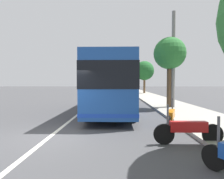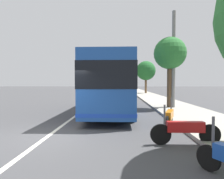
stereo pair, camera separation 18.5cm
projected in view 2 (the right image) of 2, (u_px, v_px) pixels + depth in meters
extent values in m
plane|color=#424244|center=(48.00, 136.00, 7.12)|extent=(220.00, 220.00, 0.00)
cube|color=#9E998E|center=(170.00, 105.00, 16.82)|extent=(110.00, 3.60, 0.14)
cube|color=silver|center=(90.00, 105.00, 17.11)|extent=(110.00, 0.16, 0.01)
cube|color=#1E4C9E|center=(111.00, 84.00, 13.09)|extent=(10.35, 2.60, 3.11)
cube|color=black|center=(111.00, 78.00, 13.08)|extent=(10.39, 2.64, 1.20)
cube|color=#193FB2|center=(111.00, 103.00, 13.14)|extent=(10.38, 2.63, 0.16)
cylinder|color=black|center=(99.00, 100.00, 16.49)|extent=(1.00, 0.30, 1.00)
cylinder|color=black|center=(127.00, 100.00, 16.40)|extent=(1.00, 0.30, 1.00)
cylinder|color=black|center=(86.00, 112.00, 9.88)|extent=(1.00, 0.30, 1.00)
cylinder|color=black|center=(132.00, 112.00, 9.79)|extent=(1.00, 0.30, 1.00)
cylinder|color=black|center=(208.00, 158.00, 4.30)|extent=(0.55, 0.34, 0.58)
cylinder|color=#4C4C51|center=(213.00, 133.00, 4.18)|extent=(0.06, 0.06, 0.70)
cylinder|color=black|center=(161.00, 134.00, 6.12)|extent=(0.09, 0.66, 0.66)
cylinder|color=black|center=(210.00, 135.00, 6.07)|extent=(0.09, 0.66, 0.66)
cube|color=red|center=(185.00, 127.00, 6.09)|extent=(0.25, 1.16, 0.33)
cylinder|color=#4C4C51|center=(165.00, 116.00, 6.09)|extent=(0.06, 0.06, 0.70)
cylinder|color=black|center=(171.00, 117.00, 9.24)|extent=(0.63, 0.30, 0.65)
cylinder|color=black|center=(167.00, 124.00, 7.70)|extent=(0.63, 0.30, 0.65)
cube|color=orange|center=(169.00, 115.00, 8.46)|extent=(1.26, 0.66, 0.35)
cylinder|color=#4C4C51|center=(171.00, 105.00, 9.11)|extent=(0.06, 0.06, 0.70)
cube|color=navy|center=(120.00, 90.00, 41.94)|extent=(4.19, 1.93, 0.71)
cube|color=black|center=(120.00, 87.00, 41.98)|extent=(2.08, 1.72, 0.54)
cylinder|color=black|center=(117.00, 90.00, 43.37)|extent=(0.65, 0.24, 0.64)
cylinder|color=black|center=(124.00, 90.00, 43.25)|extent=(0.65, 0.24, 0.64)
cylinder|color=black|center=(116.00, 91.00, 40.66)|extent=(0.65, 0.24, 0.64)
cylinder|color=black|center=(124.00, 91.00, 40.53)|extent=(0.65, 0.24, 0.64)
cube|color=silver|center=(98.00, 89.00, 47.30)|extent=(4.14, 1.79, 0.84)
cube|color=black|center=(98.00, 86.00, 47.40)|extent=(2.09, 1.63, 0.54)
cylinder|color=black|center=(101.00, 90.00, 45.93)|extent=(0.64, 0.23, 0.64)
cylinder|color=black|center=(94.00, 90.00, 45.97)|extent=(0.64, 0.23, 0.64)
cylinder|color=black|center=(101.00, 90.00, 48.64)|extent=(0.64, 0.23, 0.64)
cylinder|color=black|center=(95.00, 90.00, 48.69)|extent=(0.64, 0.23, 0.64)
cube|color=silver|center=(119.00, 88.00, 51.33)|extent=(4.22, 1.85, 0.74)
cube|color=black|center=(119.00, 86.00, 51.19)|extent=(1.91, 1.68, 0.47)
cylinder|color=black|center=(116.00, 89.00, 52.76)|extent=(0.64, 0.23, 0.64)
cylinder|color=black|center=(122.00, 89.00, 52.68)|extent=(0.64, 0.23, 0.64)
cylinder|color=black|center=(116.00, 90.00, 49.99)|extent=(0.64, 0.23, 0.64)
cylinder|color=black|center=(123.00, 90.00, 49.91)|extent=(0.64, 0.23, 0.64)
cube|color=gold|center=(97.00, 90.00, 36.80)|extent=(4.62, 2.07, 0.82)
cube|color=black|center=(97.00, 87.00, 36.71)|extent=(2.22, 1.77, 0.56)
cylinder|color=black|center=(100.00, 92.00, 35.24)|extent=(0.65, 0.26, 0.64)
cylinder|color=black|center=(91.00, 92.00, 35.41)|extent=(0.65, 0.26, 0.64)
cylinder|color=black|center=(102.00, 91.00, 38.20)|extent=(0.65, 0.26, 0.64)
cylinder|color=black|center=(94.00, 91.00, 38.37)|extent=(0.65, 0.26, 0.64)
cylinder|color=brown|center=(170.00, 86.00, 14.70)|extent=(0.40, 0.40, 3.52)
sphere|color=#286B2D|center=(170.00, 53.00, 14.62)|extent=(2.43, 2.43, 2.43)
cylinder|color=brown|center=(146.00, 85.00, 35.52)|extent=(0.39, 0.39, 3.22)
sphere|color=#1E5B26|center=(146.00, 71.00, 35.43)|extent=(3.54, 3.54, 3.54)
cylinder|color=slate|center=(174.00, 60.00, 14.48)|extent=(0.26, 0.26, 7.38)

